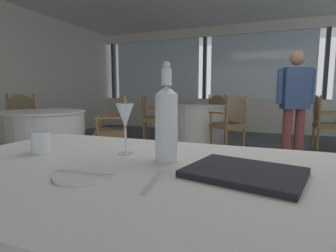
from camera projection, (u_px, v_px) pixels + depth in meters
ground_plane at (239, 196)px, 2.55m from camera, size 15.55×15.55×0.00m
window_wall_far at (260, 89)px, 6.57m from camera, size 9.14×0.14×2.72m
side_plate at (84, 175)px, 0.78m from camera, size 0.18×0.18×0.01m
butter_knife at (84, 173)px, 0.78m from camera, size 0.19×0.04×0.00m
dinner_fork at (154, 181)px, 0.73m from camera, size 0.05×0.20×0.00m
water_bottle at (166, 121)px, 0.95m from camera, size 0.08×0.08×0.36m
wine_glass at (125, 117)px, 1.05m from camera, size 0.07×0.07×0.21m
water_tumbler at (41, 142)px, 1.09m from camera, size 0.08×0.08×0.09m
menu_book at (244, 172)px, 0.79m from camera, size 0.38×0.33×0.02m
dining_chair_0_1 at (324, 119)px, 4.53m from camera, size 0.48×0.55×0.96m
background_table_1 at (40, 138)px, 3.61m from camera, size 1.25×1.25×0.76m
dining_chair_1_1 at (117, 124)px, 3.75m from camera, size 0.63×0.65×0.96m
dining_chair_1_2 at (23, 119)px, 4.40m from camera, size 0.63×0.65×0.99m
background_table_2 at (198, 123)px, 5.37m from camera, size 1.11×1.11×0.76m
dining_chair_2_0 at (231, 119)px, 4.49m from camera, size 0.65×0.66×0.96m
dining_chair_2_1 at (215, 112)px, 6.19m from camera, size 0.59×0.54×0.97m
dining_chair_2_2 at (150, 114)px, 5.36m from camera, size 0.59×0.63×0.95m
diner_person_0 at (295, 100)px, 3.74m from camera, size 0.50×0.31×1.59m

